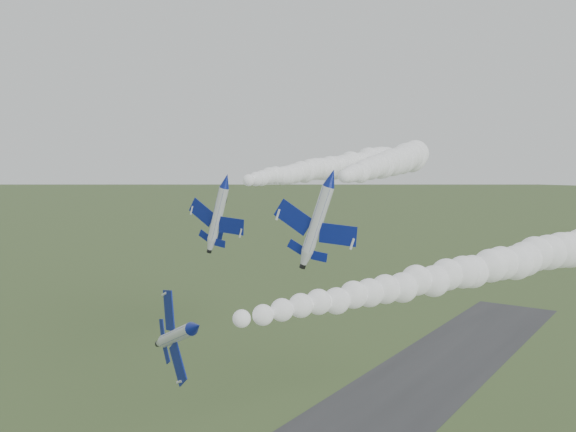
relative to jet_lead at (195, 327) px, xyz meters
name	(u,v)px	position (x,y,z in m)	size (l,w,h in m)	color
jet_lead	(195,327)	(0.00, 0.00, 0.00)	(6.57, 11.01, 8.75)	silver
smoke_trail_jet_lead	(481,269)	(16.64, 33.20, 2.20)	(5.48, 69.45, 5.48)	white
jet_pair_left	(225,181)	(-17.99, 26.75, 12.29)	(9.61, 12.08, 3.85)	silver
smoke_trail_jet_pair_left	(329,168)	(-18.84, 57.46, 13.51)	(5.67, 56.36, 5.67)	white
jet_pair_right	(331,178)	(-0.91, 27.00, 13.09)	(11.13, 13.73, 4.47)	silver
smoke_trail_jet_pair_right	(386,164)	(-7.03, 56.43, 14.32)	(5.70, 53.61, 5.70)	white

